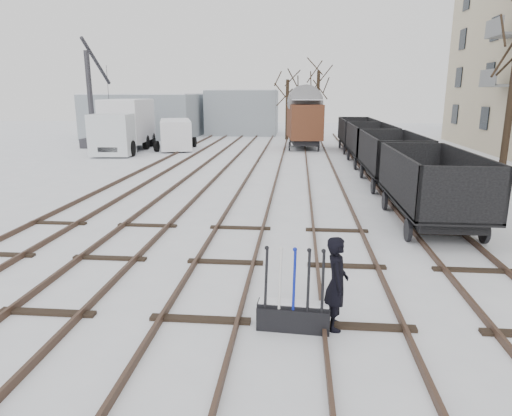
{
  "coord_description": "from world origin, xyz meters",
  "views": [
    {
      "loc": [
        1.75,
        -7.63,
        4.14
      ],
      "look_at": [
        0.68,
        3.97,
        1.2
      ],
      "focal_mm": 32.0,
      "sensor_mm": 36.0,
      "label": 1
    }
  ],
  "objects": [
    {
      "name": "tracks",
      "position": [
        -0.0,
        13.67,
        0.07
      ],
      "size": [
        13.9,
        52.0,
        0.16
      ],
      "color": "black",
      "rests_on": "ground"
    },
    {
      "name": "shed_right",
      "position": [
        -4.0,
        40.0,
        2.25
      ],
      "size": [
        7.0,
        6.0,
        4.5
      ],
      "color": "#8C969E",
      "rests_on": "ground"
    },
    {
      "name": "tree_far_right",
      "position": [
        3.47,
        36.01,
        3.07
      ],
      "size": [
        0.3,
        0.3,
        6.14
      ],
      "primitive_type": "cylinder",
      "color": "black",
      "rests_on": "ground"
    },
    {
      "name": "ground",
      "position": [
        0.0,
        0.0,
        0.0
      ],
      "size": [
        120.0,
        120.0,
        0.0
      ],
      "primitive_type": "plane",
      "color": "white",
      "rests_on": "ground"
    },
    {
      "name": "freight_wagon_d",
      "position": [
        6.0,
        26.26,
        0.9
      ],
      "size": [
        2.3,
        5.75,
        2.35
      ],
      "color": "black",
      "rests_on": "ground"
    },
    {
      "name": "shed_left",
      "position": [
        -13.0,
        36.0,
        2.05
      ],
      "size": [
        10.0,
        8.0,
        4.1
      ],
      "color": "#8C969E",
      "rests_on": "ground"
    },
    {
      "name": "worker",
      "position": [
        2.49,
        -0.01,
        0.86
      ],
      "size": [
        0.42,
        0.63,
        1.73
      ],
      "primitive_type": "imported",
      "rotation": [
        0.0,
        0.0,
        1.56
      ],
      "color": "black",
      "rests_on": "ground"
    },
    {
      "name": "tree_far_left",
      "position": [
        0.68,
        34.71,
        2.66
      ],
      "size": [
        0.3,
        0.3,
        5.32
      ],
      "primitive_type": "cylinder",
      "color": "black",
      "rests_on": "ground"
    },
    {
      "name": "lorry",
      "position": [
        -10.8,
        24.76,
        1.91
      ],
      "size": [
        3.1,
        8.31,
        3.7
      ],
      "rotation": [
        0.0,
        0.0,
        0.08
      ],
      "color": "black",
      "rests_on": "ground"
    },
    {
      "name": "freight_wagon_b",
      "position": [
        6.0,
        13.46,
        0.9
      ],
      "size": [
        2.3,
        5.75,
        2.35
      ],
      "color": "black",
      "rests_on": "ground"
    },
    {
      "name": "ground_frame",
      "position": [
        1.74,
        -0.11,
        0.28
      ],
      "size": [
        1.33,
        0.51,
        1.49
      ],
      "rotation": [
        0.0,
        0.0,
        -0.07
      ],
      "color": "black",
      "rests_on": "ground"
    },
    {
      "name": "tree_near",
      "position": [
        10.62,
        12.93,
        3.25
      ],
      "size": [
        0.3,
        0.3,
        6.51
      ],
      "primitive_type": "cylinder",
      "color": "black",
      "rests_on": "ground"
    },
    {
      "name": "box_van_wagon",
      "position": [
        2.18,
        27.55,
        2.15
      ],
      "size": [
        2.99,
        5.05,
        3.69
      ],
      "rotation": [
        0.0,
        0.0,
        0.09
      ],
      "color": "black",
      "rests_on": "ground"
    },
    {
      "name": "freight_wagon_c",
      "position": [
        6.0,
        19.86,
        0.9
      ],
      "size": [
        2.3,
        5.75,
        2.35
      ],
      "color": "black",
      "rests_on": "ground"
    },
    {
      "name": "freight_wagon_a",
      "position": [
        6.0,
        7.06,
        0.9
      ],
      "size": [
        2.3,
        5.75,
        2.35
      ],
      "color": "black",
      "rests_on": "ground"
    },
    {
      "name": "panel_van",
      "position": [
        -7.45,
        26.28,
        1.15
      ],
      "size": [
        3.46,
        5.42,
        2.21
      ],
      "rotation": [
        0.0,
        0.0,
        0.28
      ],
      "color": "silver",
      "rests_on": "ground"
    },
    {
      "name": "crane",
      "position": [
        -14.16,
        27.03,
        2.15
      ],
      "size": [
        1.63,
        4.74,
        8.18
      ],
      "rotation": [
        0.0,
        0.0,
        0.0
      ],
      "color": "#2D2C31",
      "rests_on": "ground"
    }
  ]
}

